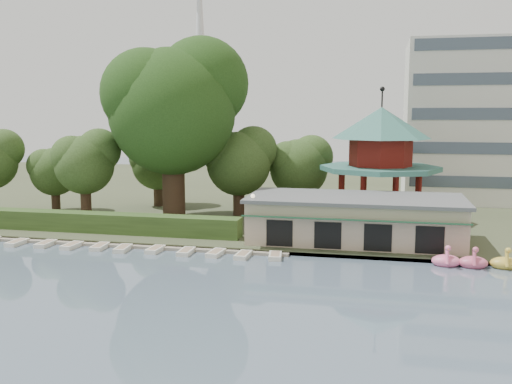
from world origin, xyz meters
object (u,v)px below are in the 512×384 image
(pavilion, at_px, (381,153))
(boathouse, at_px, (355,218))
(big_tree, at_px, (174,102))
(dock, at_px, (99,243))

(pavilion, bearing_deg, boathouse, -101.28)
(boathouse, relative_size, big_tree, 0.98)
(dock, bearing_deg, big_tree, 73.91)
(pavilion, relative_size, big_tree, 0.71)
(boathouse, height_order, pavilion, pavilion)
(pavilion, distance_m, big_tree, 21.77)
(pavilion, xyz_separation_m, big_tree, (-20.82, -3.79, 5.10))
(boathouse, xyz_separation_m, pavilion, (2.00, 10.03, 5.11))
(big_tree, bearing_deg, boathouse, -18.33)
(dock, height_order, pavilion, pavilion)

